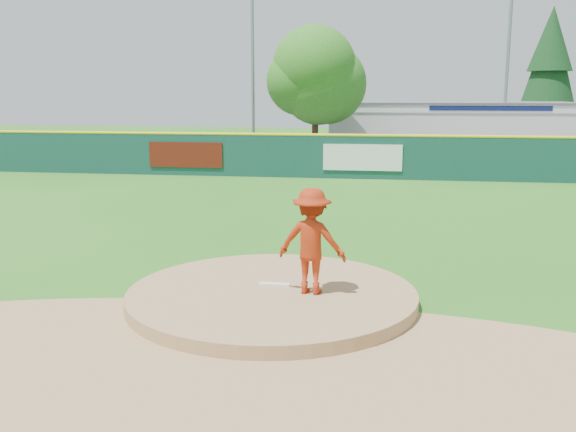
% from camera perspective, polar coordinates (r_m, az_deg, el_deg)
% --- Properties ---
extents(ground, '(120.00, 120.00, 0.00)m').
position_cam_1_polar(ground, '(12.36, -1.43, -7.69)').
color(ground, '#286B19').
rests_on(ground, ground).
extents(pitchers_mound, '(5.50, 5.50, 0.50)m').
position_cam_1_polar(pitchers_mound, '(12.36, -1.43, -7.69)').
color(pitchers_mound, '#9E774C').
rests_on(pitchers_mound, ground).
extents(pitching_rubber, '(0.60, 0.15, 0.04)m').
position_cam_1_polar(pitching_rubber, '(12.56, -1.19, -6.09)').
color(pitching_rubber, white).
rests_on(pitching_rubber, pitchers_mound).
extents(infield_dirt_arc, '(15.40, 15.40, 0.01)m').
position_cam_1_polar(infield_dirt_arc, '(9.62, -4.68, -13.30)').
color(infield_dirt_arc, '#9E774C').
rests_on(infield_dirt_arc, ground).
extents(parking_lot, '(44.00, 16.00, 0.02)m').
position_cam_1_polar(parking_lot, '(38.78, 5.68, 5.10)').
color(parking_lot, '#38383A').
rests_on(parking_lot, ground).
extents(pitcher, '(1.37, 0.91, 1.98)m').
position_cam_1_polar(pitcher, '(11.88, 2.13, -2.24)').
color(pitcher, '#A0270D').
rests_on(pitcher, pitchers_mound).
extents(van, '(4.66, 2.25, 1.28)m').
position_cam_1_polar(van, '(34.10, 3.16, 5.43)').
color(van, white).
rests_on(van, parking_lot).
extents(pool_building_grp, '(15.20, 8.20, 3.31)m').
position_cam_1_polar(pool_building_grp, '(43.75, 14.03, 7.67)').
color(pool_building_grp, silver).
rests_on(pool_building_grp, ground).
extents(fence_banners, '(11.99, 0.04, 1.20)m').
position_cam_1_polar(fence_banners, '(30.06, -1.42, 5.35)').
color(fence_banners, '#5B160D').
rests_on(fence_banners, ground).
extents(playground_slide, '(0.89, 2.51, 1.39)m').
position_cam_1_polar(playground_slide, '(39.47, -18.16, 5.72)').
color(playground_slide, blue).
rests_on(playground_slide, ground).
extents(outfield_fence, '(40.00, 0.14, 2.07)m').
position_cam_1_polar(outfield_fence, '(29.73, 4.74, 5.42)').
color(outfield_fence, '#123D38').
rests_on(outfield_fence, ground).
extents(deciduous_tree, '(5.60, 5.60, 7.36)m').
position_cam_1_polar(deciduous_tree, '(36.75, 2.45, 11.92)').
color(deciduous_tree, '#382314').
rests_on(deciduous_tree, ground).
extents(conifer_tree, '(4.40, 4.40, 9.50)m').
position_cam_1_polar(conifer_tree, '(48.78, 22.23, 12.06)').
color(conifer_tree, '#382314').
rests_on(conifer_tree, ground).
extents(light_pole_left, '(1.75, 0.25, 11.00)m').
position_cam_1_polar(light_pole_left, '(39.42, -3.16, 14.02)').
color(light_pole_left, gray).
rests_on(light_pole_left, ground).
extents(light_pole_right, '(1.75, 0.25, 10.00)m').
position_cam_1_polar(light_pole_right, '(41.13, 18.93, 12.63)').
color(light_pole_right, gray).
rests_on(light_pole_right, ground).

